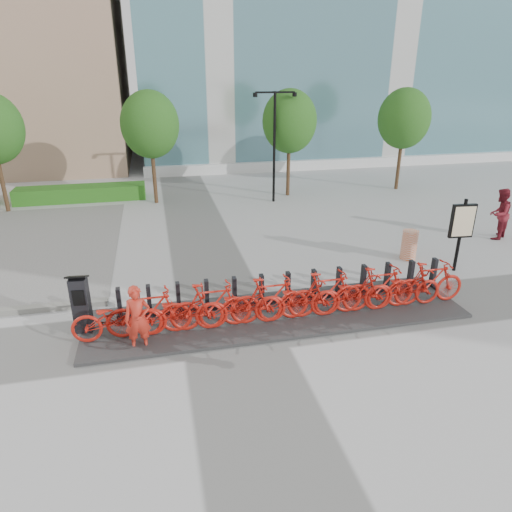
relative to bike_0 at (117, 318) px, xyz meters
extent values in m
plane|color=#AAA9A9|center=(2.60, 0.05, -0.61)|extent=(120.00, 120.00, 0.00)
cube|color=#2B741E|center=(-2.40, 13.25, -0.26)|extent=(6.00, 1.20, 0.70)
cylinder|color=brown|center=(-5.40, 12.05, 0.89)|extent=(0.18, 0.18, 3.00)
cylinder|color=brown|center=(1.10, 12.05, 0.89)|extent=(0.18, 0.18, 3.00)
ellipsoid|color=#246116|center=(1.10, 12.05, 2.99)|extent=(2.60, 2.60, 2.99)
cylinder|color=brown|center=(7.60, 12.05, 0.89)|extent=(0.18, 0.18, 3.00)
ellipsoid|color=#246116|center=(7.60, 12.05, 2.99)|extent=(2.60, 2.60, 2.99)
cylinder|color=brown|center=(13.60, 12.05, 0.89)|extent=(0.18, 0.18, 3.00)
ellipsoid|color=#246116|center=(13.60, 12.05, 2.99)|extent=(2.60, 2.60, 2.99)
cylinder|color=black|center=(6.60, 11.05, 1.89)|extent=(0.12, 0.12, 5.00)
cube|color=black|center=(6.15, 11.05, 4.34)|extent=(0.90, 0.08, 0.08)
cube|color=black|center=(7.05, 11.05, 4.34)|extent=(0.90, 0.08, 0.08)
cylinder|color=black|center=(5.70, 11.05, 4.24)|extent=(0.20, 0.20, 0.18)
cylinder|color=black|center=(7.50, 11.05, 4.24)|extent=(0.20, 0.20, 0.18)
cube|color=#323232|center=(3.90, 0.35, -0.57)|extent=(9.60, 2.40, 0.08)
imported|color=#B4190F|center=(0.00, 0.00, 0.00)|extent=(2.03, 0.71, 1.07)
imported|color=#B4190F|center=(0.72, 0.00, 0.06)|extent=(1.97, 0.56, 1.18)
imported|color=#B4190F|center=(1.44, 0.00, 0.00)|extent=(2.03, 0.71, 1.07)
imported|color=#B4190F|center=(2.16, 0.00, 0.06)|extent=(1.97, 0.56, 1.18)
imported|color=#B4190F|center=(2.88, 0.00, 0.00)|extent=(2.03, 0.71, 1.07)
imported|color=#B4190F|center=(3.60, 0.00, 0.06)|extent=(1.97, 0.56, 1.18)
imported|color=#B4190F|center=(4.32, 0.00, 0.00)|extent=(2.03, 0.71, 1.07)
imported|color=#B4190F|center=(5.04, 0.00, 0.06)|extent=(1.97, 0.56, 1.18)
imported|color=#B4190F|center=(5.76, 0.00, 0.00)|extent=(2.03, 0.71, 1.07)
imported|color=#B4190F|center=(6.48, 0.00, 0.06)|extent=(1.97, 0.56, 1.18)
imported|color=#B4190F|center=(7.20, 0.00, 0.00)|extent=(2.03, 0.71, 1.07)
imported|color=#B4190F|center=(7.92, 0.00, 0.06)|extent=(1.97, 0.56, 1.18)
cube|color=black|center=(-0.81, 0.54, 0.15)|extent=(0.41, 0.36, 1.36)
cube|color=black|center=(-0.81, 0.54, 0.87)|extent=(0.49, 0.42, 0.17)
cube|color=black|center=(-0.81, 0.37, 0.41)|extent=(0.27, 0.05, 0.38)
imported|color=red|center=(0.48, -0.45, 0.17)|extent=(0.58, 0.39, 1.56)
imported|color=maroon|center=(13.38, 4.19, 0.34)|extent=(1.17, 1.10, 1.90)
cylinder|color=#DF4000|center=(9.15, 3.09, -0.12)|extent=(0.65, 0.65, 0.98)
cylinder|color=black|center=(10.07, 1.89, 0.54)|extent=(0.11, 0.11, 2.31)
cube|color=black|center=(10.07, 1.89, 1.02)|extent=(0.76, 0.17, 1.05)
cube|color=beige|center=(10.07, 1.83, 1.02)|extent=(0.65, 0.08, 0.92)
camera|label=1|loc=(1.10, -9.55, 5.22)|focal=32.00mm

